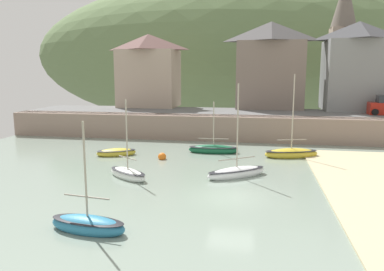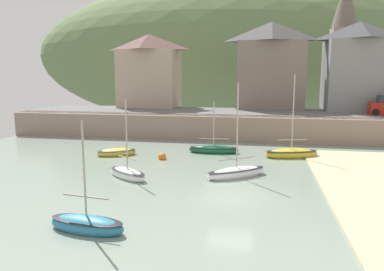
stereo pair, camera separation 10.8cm
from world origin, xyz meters
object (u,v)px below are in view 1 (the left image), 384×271
(sailboat_white_hull, at_px, (213,149))
(fishing_boat_green, at_px, (237,172))
(waterfront_building_right, at_px, (357,66))
(church_with_spire, at_px, (342,40))
(sailboat_blue_trim, at_px, (128,174))
(sailboat_nearest_shore, at_px, (291,153))
(waterfront_building_centre, at_px, (270,65))
(dinghy_open_wooden, at_px, (116,153))
(rowboat_small_beached, at_px, (88,225))
(waterfront_building_left, at_px, (149,70))
(mooring_buoy, at_px, (162,157))

(sailboat_white_hull, bearing_deg, fishing_boat_green, -74.15)
(waterfront_building_right, relative_size, fishing_boat_green, 1.58)
(church_with_spire, bearing_deg, waterfront_building_right, -77.24)
(church_with_spire, bearing_deg, sailboat_blue_trim, -123.58)
(waterfront_building_right, height_order, sailboat_white_hull, waterfront_building_right)
(sailboat_nearest_shore, bearing_deg, sailboat_blue_trim, -159.93)
(church_with_spire, distance_m, sailboat_white_hull, 24.78)
(waterfront_building_centre, distance_m, dinghy_open_wooden, 21.96)
(sailboat_nearest_shore, bearing_deg, waterfront_building_centre, 79.13)
(church_with_spire, bearing_deg, waterfront_building_centre, -154.83)
(waterfront_building_right, bearing_deg, sailboat_nearest_shore, -118.26)
(waterfront_building_right, xyz_separation_m, rowboat_small_beached, (-17.60, -30.64, -7.01))
(church_with_spire, relative_size, sailboat_blue_trim, 2.99)
(waterfront_building_left, relative_size, waterfront_building_right, 0.90)
(waterfront_building_centre, relative_size, rowboat_small_beached, 2.01)
(waterfront_building_right, distance_m, fishing_boat_green, 25.34)
(church_with_spire, bearing_deg, sailboat_nearest_shore, -110.58)
(waterfront_building_centre, xyz_separation_m, sailboat_white_hull, (-4.79, -14.31, -7.13))
(waterfront_building_left, height_order, waterfront_building_right, waterfront_building_right)
(waterfront_building_left, xyz_separation_m, dinghy_open_wooden, (2.09, -16.67, -6.60))
(rowboat_small_beached, height_order, fishing_boat_green, fishing_boat_green)
(waterfront_building_left, height_order, rowboat_small_beached, waterfront_building_left)
(dinghy_open_wooden, bearing_deg, sailboat_white_hull, -7.85)
(mooring_buoy, bearing_deg, fishing_boat_green, -33.44)
(church_with_spire, xyz_separation_m, sailboat_white_hull, (-13.30, -18.31, -10.09))
(dinghy_open_wooden, relative_size, sailboat_white_hull, 0.76)
(sailboat_nearest_shore, relative_size, sailboat_blue_trim, 1.29)
(waterfront_building_left, distance_m, waterfront_building_centre, 14.47)
(waterfront_building_left, xyz_separation_m, sailboat_white_hull, (9.67, -14.31, -6.55))
(waterfront_building_centre, bearing_deg, sailboat_nearest_shore, -84.48)
(dinghy_open_wooden, distance_m, mooring_buoy, 4.02)
(waterfront_building_left, relative_size, mooring_buoy, 13.79)
(sailboat_nearest_shore, bearing_deg, fishing_boat_green, -137.80)
(dinghy_open_wooden, height_order, sailboat_white_hull, sailboat_white_hull)
(fishing_boat_green, xyz_separation_m, mooring_buoy, (-5.93, 3.91, -0.10))
(mooring_buoy, bearing_deg, waterfront_building_right, 44.22)
(sailboat_nearest_shore, bearing_deg, waterfront_building_right, 45.35)
(waterfront_building_right, distance_m, mooring_buoy, 25.86)
(church_with_spire, distance_m, sailboat_blue_trim, 33.64)
(waterfront_building_left, bearing_deg, waterfront_building_centre, 0.00)
(dinghy_open_wooden, height_order, fishing_boat_green, fishing_boat_green)
(waterfront_building_left, xyz_separation_m, waterfront_building_right, (23.88, 0.00, 0.48))
(waterfront_building_right, xyz_separation_m, dinghy_open_wooden, (-21.78, -16.67, -7.07))
(waterfront_building_centre, distance_m, waterfront_building_right, 9.42)
(waterfront_building_left, bearing_deg, mooring_buoy, -70.74)
(waterfront_building_centre, bearing_deg, fishing_boat_green, -96.64)
(church_with_spire, distance_m, sailboat_nearest_shore, 22.51)
(waterfront_building_left, relative_size, sailboat_nearest_shore, 1.31)
(waterfront_building_centre, height_order, dinghy_open_wooden, waterfront_building_centre)
(waterfront_building_centre, relative_size, dinghy_open_wooden, 2.94)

